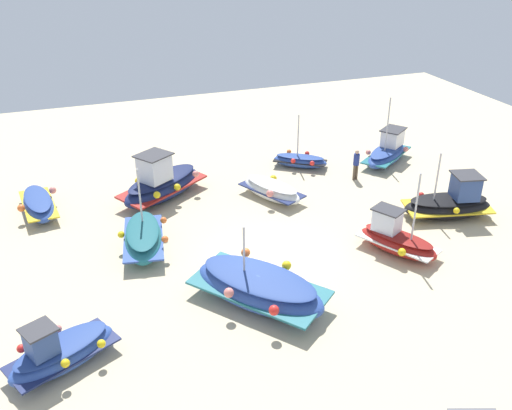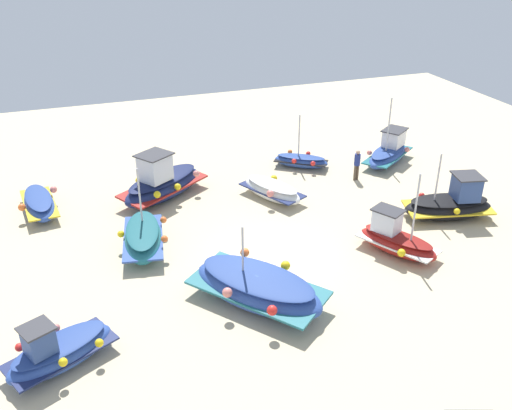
# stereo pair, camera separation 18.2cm
# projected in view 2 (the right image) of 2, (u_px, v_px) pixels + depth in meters

# --- Properties ---
(ground_plane) EXTENTS (49.45, 49.45, 0.00)m
(ground_plane) POSITION_uv_depth(u_px,v_px,m) (271.00, 258.00, 23.17)
(ground_plane) COLOR beige
(fishing_boat_0) EXTENTS (2.95, 3.74, 3.84)m
(fishing_boat_0) POSITION_uv_depth(u_px,v_px,m) (396.00, 240.00, 23.34)
(fishing_boat_0) COLOR maroon
(fishing_boat_0) RESTS_ON ground_plane
(fishing_boat_1) EXTENTS (4.95, 5.48, 3.03)m
(fishing_boat_1) POSITION_uv_depth(u_px,v_px,m) (257.00, 287.00, 20.25)
(fishing_boat_1) COLOR #2D4C9E
(fishing_boat_1) RESTS_ON ground_plane
(fishing_boat_2) EXTENTS (1.82, 3.85, 0.94)m
(fishing_boat_2) POSITION_uv_depth(u_px,v_px,m) (39.00, 203.00, 26.64)
(fishing_boat_2) COLOR #2D4C9E
(fishing_boat_2) RESTS_ON ground_plane
(fishing_boat_3) EXTENTS (2.29, 4.15, 3.40)m
(fishing_boat_3) POSITION_uv_depth(u_px,v_px,m) (143.00, 237.00, 23.65)
(fishing_boat_3) COLOR #1E6670
(fishing_boat_3) RESTS_ON ground_plane
(fishing_boat_4) EXTENTS (2.74, 3.78, 0.94)m
(fishing_boat_4) POSITION_uv_depth(u_px,v_px,m) (272.00, 190.00, 27.93)
(fishing_boat_4) COLOR white
(fishing_boat_4) RESTS_ON ground_plane
(fishing_boat_5) EXTENTS (4.12, 3.52, 3.96)m
(fishing_boat_5) POSITION_uv_depth(u_px,v_px,m) (389.00, 152.00, 32.04)
(fishing_boat_5) COLOR #2D4C9E
(fishing_boat_5) RESTS_ON ground_plane
(fishing_boat_6) EXTENTS (4.42, 2.55, 3.30)m
(fishing_boat_6) POSITION_uv_depth(u_px,v_px,m) (451.00, 204.00, 26.05)
(fishing_boat_6) COLOR black
(fishing_boat_6) RESTS_ON ground_plane
(fishing_boat_7) EXTENTS (3.75, 2.79, 1.80)m
(fishing_boat_7) POSITION_uv_depth(u_px,v_px,m) (59.00, 351.00, 17.38)
(fishing_boat_7) COLOR #2D4C9E
(fishing_boat_7) RESTS_ON ground_plane
(fishing_boat_8) EXTENTS (3.17, 2.73, 3.10)m
(fishing_boat_8) POSITION_uv_depth(u_px,v_px,m) (301.00, 161.00, 31.54)
(fishing_boat_8) COLOR #2D4C9E
(fishing_boat_8) RESTS_ON ground_plane
(fishing_boat_9) EXTENTS (5.09, 4.27, 2.55)m
(fishing_boat_9) POSITION_uv_depth(u_px,v_px,m) (162.00, 183.00, 27.84)
(fishing_boat_9) COLOR navy
(fishing_boat_9) RESTS_ON ground_plane
(person_walking) EXTENTS (0.32, 0.32, 1.70)m
(person_walking) POSITION_uv_depth(u_px,v_px,m) (357.00, 163.00, 29.71)
(person_walking) COLOR brown
(person_walking) RESTS_ON ground_plane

